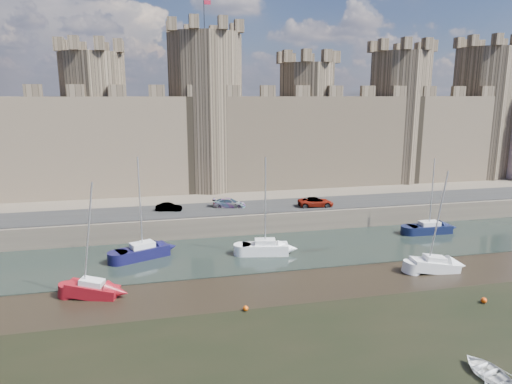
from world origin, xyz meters
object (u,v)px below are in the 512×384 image
car_2 (229,203)px  sailboat_2 (265,247)px  sailboat_4 (92,289)px  car_1 (169,207)px  sailboat_1 (143,251)px  sailboat_3 (429,228)px  car_3 (316,202)px  sailboat_5 (434,264)px

car_2 → sailboat_2: size_ratio=0.40×
sailboat_4 → car_1: bearing=85.2°
sailboat_1 → sailboat_4: bearing=-138.0°
sailboat_3 → sailboat_4: 39.44m
car_2 → sailboat_4: bearing=156.0°
car_2 → car_3: 11.20m
car_2 → sailboat_2: (1.89, -11.56, -2.28)m
sailboat_5 → sailboat_2: bearing=157.0°
sailboat_1 → sailboat_4: 9.42m
sailboat_1 → sailboat_4: (-4.00, -8.53, -0.10)m
car_3 → sailboat_4: (-25.80, -16.19, -2.40)m
car_2 → sailboat_1: 14.79m
car_1 → car_2: car_2 is taller
car_2 → sailboat_2: 11.94m
car_2 → sailboat_5: sailboat_5 is taller
car_1 → sailboat_3: 32.27m
sailboat_3 → sailboat_5: sailboat_5 is taller
sailboat_1 → sailboat_3: 34.24m
car_1 → sailboat_5: bearing=-115.9°
sailboat_1 → sailboat_3: sailboat_1 is taller
car_1 → sailboat_5: size_ratio=0.33×
car_2 → sailboat_3: size_ratio=0.45×
car_1 → sailboat_1: (-3.14, -9.56, -2.20)m
car_2 → sailboat_2: sailboat_2 is taller
sailboat_4 → sailboat_5: (31.53, -1.38, -0.02)m
sailboat_3 → sailboat_5: 12.95m
car_1 → car_2: bearing=-75.2°
sailboat_2 → sailboat_5: size_ratio=1.06×
car_3 → sailboat_3: 14.21m
car_3 → sailboat_3: size_ratio=0.49×
sailboat_3 → sailboat_4: sailboat_4 is taller
car_1 → sailboat_1: 10.30m
car_1 → sailboat_5: (24.38, -19.47, -2.31)m
car_1 → sailboat_5: 31.28m
sailboat_3 → sailboat_4: bearing=-163.7°
car_2 → sailboat_2: bearing=-155.8°
sailboat_2 → sailboat_5: 16.92m
sailboat_5 → car_3: bearing=114.0°
sailboat_3 → sailboat_2: bearing=-170.3°
car_1 → sailboat_3: size_ratio=0.35×
sailboat_2 → sailboat_4: bearing=-147.3°
sailboat_1 → sailboat_3: bearing=-20.9°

